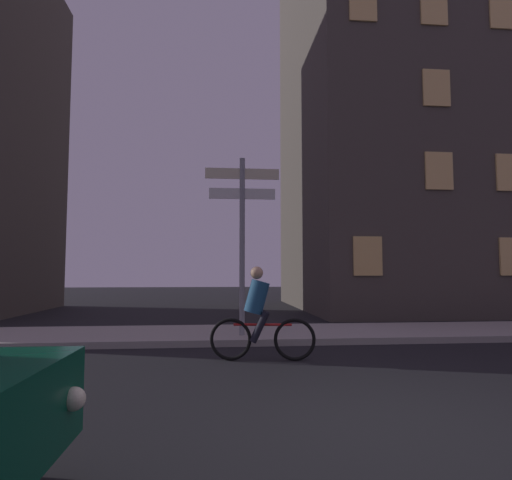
% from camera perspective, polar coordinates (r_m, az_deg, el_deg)
% --- Properties ---
extents(ground_plane, '(80.00, 80.00, 0.00)m').
position_cam_1_polar(ground_plane, '(4.79, 17.99, -22.42)').
color(ground_plane, black).
extents(sidewalk_kerb, '(40.00, 2.62, 0.14)m').
position_cam_1_polar(sidewalk_kerb, '(10.49, 4.42, -12.09)').
color(sidewalk_kerb, '#9E9991').
rests_on(sidewalk_kerb, ground_plane).
extents(signpost, '(1.66, 0.12, 3.92)m').
position_cam_1_polar(signpost, '(9.69, -1.82, 1.65)').
color(signpost, gray).
rests_on(signpost, sidewalk_kerb).
extents(cyclist, '(1.81, 0.37, 1.61)m').
position_cam_1_polar(cyclist, '(7.62, 0.48, -9.98)').
color(cyclist, black).
rests_on(cyclist, ground_plane).
extents(building_right_block, '(11.84, 9.76, 16.47)m').
position_cam_1_polar(building_right_block, '(21.22, 21.92, 14.58)').
color(building_right_block, '#4C443D').
rests_on(building_right_block, ground_plane).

